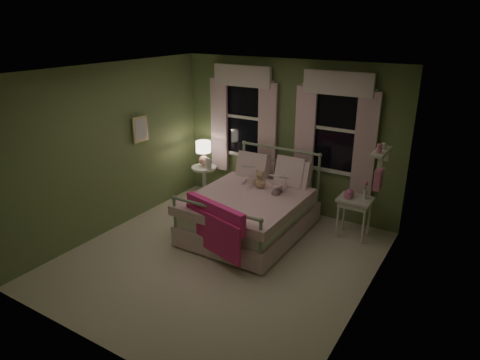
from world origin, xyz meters
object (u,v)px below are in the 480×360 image
Objects in this scene: nightstand_right at (355,204)px; nightstand_left at (204,178)px; bed at (252,211)px; teddy_bear at (260,181)px; child_left at (250,166)px; child_right at (281,174)px; table_lamp at (203,151)px.

nightstand_left is at bearing -179.91° from nightstand_right.
bed reaches higher than teddy_bear.
nightstand_right is at bearing 16.78° from teddy_bear.
teddy_bear is at bearing -163.22° from nightstand_right.
teddy_bear is at bearing 91.15° from bed.
child_left is 0.56m from child_right.
nightstand_left is at bearing 163.34° from teddy_bear.
nightstand_left is at bearing 90.00° from table_lamp.
child_left is at bearing 150.50° from teddy_bear.
teddy_bear is 0.68× the size of table_lamp.
bed is 0.50m from teddy_bear.
child_left reaches higher than nightstand_right.
table_lamp is at bearing -38.00° from child_left.
nightstand_right is (2.83, 0.00, 0.13)m from nightstand_left.
child_left is 1.12× the size of child_right.
bed is 2.68× the size of child_left.
nightstand_left is 1.02× the size of nightstand_right.
bed is 0.74m from child_right.
nightstand_left and nightstand_right have the same top height.
bed is 4.51× the size of table_lamp.
child_left is 1.17× the size of nightstand_left.
child_left reaches higher than child_right.
bed is 1.58m from nightstand_right.
child_right is 1.22m from nightstand_right.
nightstand_left is at bearing 153.82° from bed.
child_left is at bearing -7.96° from child_right.
table_lamp is (-1.42, 0.70, 0.58)m from bed.
bed is at bearing 49.65° from child_right.
bed is 1.58m from nightstand_left.
child_right is (0.27, 0.43, 0.53)m from bed.
nightstand_right is (1.41, 0.43, -0.24)m from teddy_bear.
teddy_bear is 0.48× the size of nightstand_right.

